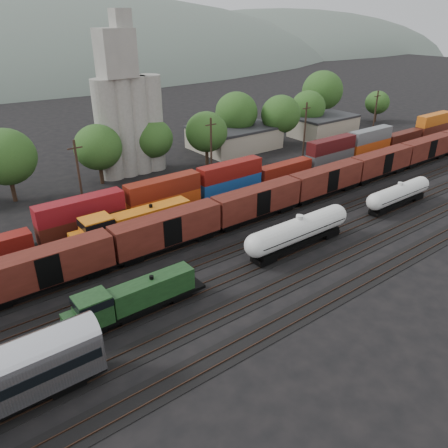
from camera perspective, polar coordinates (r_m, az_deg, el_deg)
ground at (r=57.99m, az=1.51°, el=-3.25°), size 600.00×600.00×0.00m
tracks at (r=57.97m, az=1.51°, el=-3.21°), size 180.00×33.20×0.20m
green_locomotive at (r=45.30m, az=-12.28°, el=-9.66°), size 15.15×2.67×4.01m
tank_car_a at (r=57.46m, az=9.70°, el=-0.85°), size 17.57×3.15×4.60m
tank_car_b at (r=74.74m, az=21.86°, el=3.71°), size 15.14×2.71×3.97m
orange_locomotive at (r=59.73m, az=-12.08°, el=-0.08°), size 18.65×3.11×4.66m
boxcar_string at (r=60.34m, az=-1.15°, el=1.28°), size 153.60×2.90×4.20m
container_wall at (r=69.05m, az=-4.90°, el=4.02°), size 165.60×2.60×5.80m
grain_silo at (r=84.90m, az=-12.40°, el=13.74°), size 13.40×5.00×29.00m
industrial_sheds at (r=87.82m, az=-9.67°, el=8.48°), size 119.38×17.26×5.10m
tree_band at (r=91.17m, az=-7.32°, el=12.23°), size 163.71×21.24×14.26m
utility_poles at (r=72.58m, az=-9.46°, el=7.85°), size 122.20×0.36×12.00m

